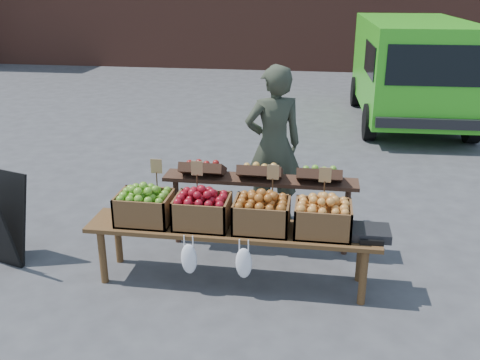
% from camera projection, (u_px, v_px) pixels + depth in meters
% --- Properties ---
extents(ground, '(80.00, 80.00, 0.00)m').
position_uv_depth(ground, '(132.00, 297.00, 4.88)').
color(ground, '#424245').
extents(delivery_van, '(2.19, 4.51, 1.99)m').
position_uv_depth(delivery_van, '(410.00, 72.00, 10.50)').
color(delivery_van, green).
rests_on(delivery_van, ground).
extents(vendor, '(0.79, 0.67, 1.85)m').
position_uv_depth(vendor, '(273.00, 145.00, 6.12)').
color(vendor, '#313729').
rests_on(vendor, ground).
extents(back_table, '(2.10, 0.44, 1.04)m').
position_uv_depth(back_table, '(260.00, 203.00, 5.59)').
color(back_table, '#3A2318').
rests_on(back_table, ground).
extents(display_bench, '(2.70, 0.56, 0.57)m').
position_uv_depth(display_bench, '(232.00, 255.00, 5.03)').
color(display_bench, '#52361B').
rests_on(display_bench, ground).
extents(crate_golden_apples, '(0.50, 0.40, 0.28)m').
position_uv_depth(crate_golden_apples, '(145.00, 208.00, 5.00)').
color(crate_golden_apples, '#4B8C2C').
rests_on(crate_golden_apples, display_bench).
extents(crate_russet_pears, '(0.50, 0.40, 0.28)m').
position_uv_depth(crate_russet_pears, '(202.00, 212.00, 4.92)').
color(crate_russet_pears, maroon).
rests_on(crate_russet_pears, display_bench).
extents(crate_red_apples, '(0.50, 0.40, 0.28)m').
position_uv_depth(crate_red_apples, '(262.00, 215.00, 4.84)').
color(crate_red_apples, '#A85E2A').
rests_on(crate_red_apples, display_bench).
extents(crate_green_apples, '(0.50, 0.40, 0.28)m').
position_uv_depth(crate_green_apples, '(323.00, 219.00, 4.76)').
color(crate_green_apples, gold).
rests_on(crate_green_apples, display_bench).
extents(weighing_scale, '(0.34, 0.30, 0.08)m').
position_uv_depth(weighing_scale, '(371.00, 232.00, 4.74)').
color(weighing_scale, black).
rests_on(weighing_scale, display_bench).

